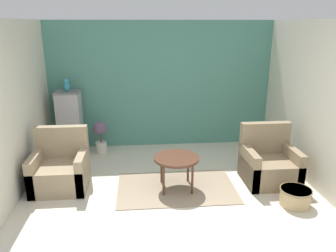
% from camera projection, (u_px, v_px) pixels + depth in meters
% --- Properties ---
extents(ground_plane, '(20.00, 20.00, 0.00)m').
position_uv_depth(ground_plane, '(179.00, 230.00, 4.11)').
color(ground_plane, beige).
rests_on(ground_plane, ground).
extents(wall_back_accent, '(4.61, 0.06, 2.54)m').
position_uv_depth(wall_back_accent, '(161.00, 85.00, 6.67)').
color(wall_back_accent, '#4C897A').
rests_on(wall_back_accent, ground_plane).
extents(wall_left, '(0.06, 3.07, 2.54)m').
position_uv_depth(wall_left, '(20.00, 106.00, 4.99)').
color(wall_left, beige).
rests_on(wall_left, ground_plane).
extents(wall_right, '(0.06, 3.07, 2.54)m').
position_uv_depth(wall_right, '(306.00, 100.00, 5.38)').
color(wall_right, beige).
rests_on(wall_right, ground_plane).
extents(area_rug, '(1.83, 1.16, 0.01)m').
position_uv_depth(area_rug, '(176.00, 188.00, 5.15)').
color(area_rug, gray).
rests_on(area_rug, ground_plane).
extents(coffee_table, '(0.70, 0.70, 0.53)m').
position_uv_depth(coffee_table, '(176.00, 160.00, 5.01)').
color(coffee_table, '#512D1E').
rests_on(coffee_table, ground_plane).
extents(armchair_left, '(0.82, 0.76, 0.92)m').
position_uv_depth(armchair_left, '(61.00, 170.00, 5.12)').
color(armchair_left, '#9E896B').
rests_on(armchair_left, ground_plane).
extents(armchair_right, '(0.82, 0.76, 0.92)m').
position_uv_depth(armchair_right, '(269.00, 164.00, 5.31)').
color(armchair_right, '#8E7A5B').
rests_on(armchair_right, ground_plane).
extents(birdcage, '(0.50, 0.50, 1.26)m').
position_uv_depth(birdcage, '(70.00, 124.00, 6.35)').
color(birdcage, slate).
rests_on(birdcage, ground_plane).
extents(parrot, '(0.11, 0.21, 0.25)m').
position_uv_depth(parrot, '(67.00, 85.00, 6.12)').
color(parrot, teal).
rests_on(parrot, birdcage).
extents(potted_plant, '(0.28, 0.26, 0.65)m').
position_uv_depth(potted_plant, '(100.00, 134.00, 6.45)').
color(potted_plant, beige).
rests_on(potted_plant, ground_plane).
extents(wicker_basket, '(0.44, 0.44, 0.25)m').
position_uv_depth(wicker_basket, '(295.00, 196.00, 4.64)').
color(wicker_basket, tan).
rests_on(wicker_basket, ground_plane).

